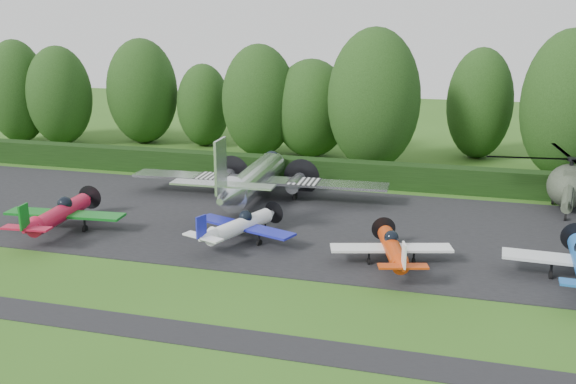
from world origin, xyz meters
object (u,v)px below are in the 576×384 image
(light_plane_orange, at_px, (393,248))
(helicopter, at_px, (570,182))
(light_plane_red, at_px, (60,213))
(light_plane_white, at_px, (240,226))
(transport_plane, at_px, (253,179))

(light_plane_orange, distance_m, helicopter, 17.87)
(light_plane_red, height_order, light_plane_orange, light_plane_red)
(light_plane_white, bearing_deg, helicopter, 12.87)
(light_plane_red, xyz_separation_m, light_plane_white, (11.64, 1.16, -0.15))
(light_plane_red, relative_size, light_plane_white, 1.14)
(light_plane_red, relative_size, light_plane_orange, 1.16)
(helicopter, bearing_deg, transport_plane, -177.77)
(transport_plane, xyz_separation_m, light_plane_white, (2.02, -8.57, -0.65))
(light_plane_orange, relative_size, helicopter, 0.52)
(helicopter, bearing_deg, light_plane_orange, -135.96)
(transport_plane, xyz_separation_m, light_plane_orange, (11.38, -9.90, -0.67))
(light_plane_white, distance_m, light_plane_orange, 9.45)
(transport_plane, xyz_separation_m, light_plane_red, (-9.62, -9.73, -0.50))
(transport_plane, relative_size, light_plane_red, 2.39)
(transport_plane, relative_size, light_plane_white, 2.72)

